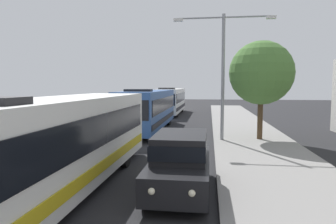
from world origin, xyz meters
name	(u,v)px	position (x,y,z in m)	size (l,w,h in m)	color
bus_lead	(64,140)	(-1.30, 13.06, 1.69)	(2.58, 11.57, 3.21)	silver
bus_second_in_line	(149,108)	(-1.30, 26.79, 1.69)	(2.58, 11.42, 3.21)	#284C8C
bus_middle	(171,100)	(-1.30, 40.12, 1.69)	(2.58, 11.27, 3.21)	silver
white_suv	(180,160)	(2.40, 13.59, 1.03)	(1.86, 4.52, 1.90)	black
streetlamp_mid	(223,63)	(4.10, 22.57, 4.81)	(5.95, 0.28, 7.51)	gray
roadside_tree	(261,73)	(6.42, 23.13, 4.20)	(3.87, 3.87, 6.00)	#4C3823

